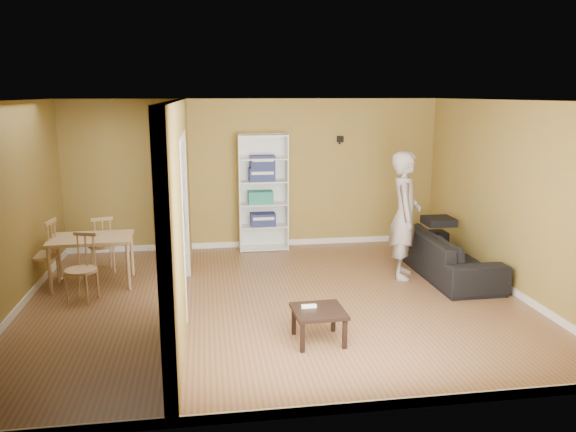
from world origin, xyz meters
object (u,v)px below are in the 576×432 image
Objects in this scene: bookshelf at (263,192)px; dining_table at (91,242)px; chair_left at (41,254)px; chair_near at (81,268)px; sofa at (448,248)px; coffee_table at (319,314)px; person at (405,204)px; chair_far at (102,244)px.

bookshelf reaches higher than dining_table.
chair_left reaches higher than chair_near.
bookshelf is 3.68m from chair_left.
sofa is 2.26× the size of chair_left.
bookshelf is 3.97m from coffee_table.
sofa is 5.90m from chair_left.
dining_table is (-4.50, 0.32, -0.48)m from person.
chair_left is (-5.88, 0.35, 0.07)m from sofa.
bookshelf reaches higher than chair_far.
person is 5.24m from chair_left.
chair_left is (-3.50, 2.36, 0.17)m from coffee_table.
sofa is at bearing 150.75° from chair_far.
chair_left is at bearing 19.38° from chair_far.
coffee_table is 3.67m from dining_table.
chair_far is (-4.47, 0.91, -0.66)m from person.
bookshelf is at bearing 123.94° from chair_left.
bookshelf is at bearing 92.93° from coffee_table.
sofa is at bearing -72.13° from person.
person is (-0.69, 0.02, 0.68)m from sofa.
person reaches higher than dining_table.
coffee_table is 0.63× the size of chair_far.
coffee_table is at bearing 114.36° from chair_far.
person reaches higher than bookshelf.
chair_near reaches higher than chair_far.
person is 4.61m from chair_far.
sofa is 3.12m from coffee_table.
chair_left reaches higher than coffee_table.
chair_far reaches higher than coffee_table.
coffee_table is 0.62× the size of chair_near.
chair_near is (-5.21, -0.34, 0.03)m from sofa.
chair_far is at bearing -159.34° from bookshelf.
chair_left is 0.93m from chair_far.
sofa is 1.95× the size of dining_table.
coffee_table is (-2.38, -2.00, -0.10)m from sofa.
sofa is 0.99× the size of person.
chair_far is at bearing 79.08° from sofa.
person reaches higher than coffee_table.
person is at bearing 87.45° from sofa.
sofa is at bearing -36.32° from bookshelf.
coffee_table is 4.22m from chair_left.
bookshelf is (-1.90, 1.88, -0.09)m from person.
dining_table is (-2.61, -1.56, -0.38)m from bookshelf.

